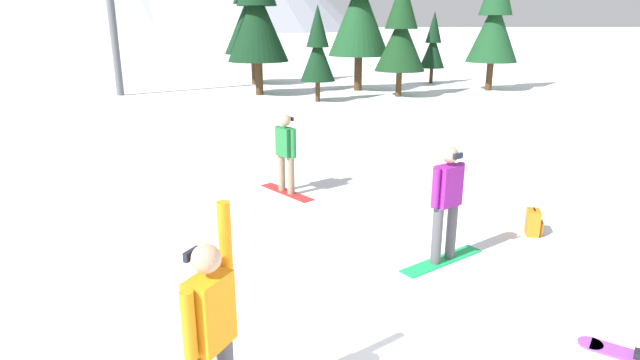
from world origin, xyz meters
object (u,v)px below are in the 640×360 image
snowboarder_midground (447,202)px  pine_tree_slender (253,7)px  pine_tree_tall (401,32)px  pine_tree_leaning (318,50)px  pine_tree_broad (360,2)px  snowboarder_foreground (211,335)px  backpack_orange (533,223)px  pine_tree_young (257,10)px  pine_tree_twin (495,19)px  snowboarder_background (286,152)px  pine_tree_short (433,45)px

snowboarder_midground → pine_tree_slender: bearing=98.7°
pine_tree_tall → pine_tree_leaning: bearing=-161.1°
pine_tree_leaning → pine_tree_broad: (2.45, 3.91, 2.14)m
pine_tree_leaning → pine_tree_tall: size_ratio=0.76×
snowboarder_foreground → backpack_orange: 6.40m
pine_tree_leaning → pine_tree_young: bearing=136.9°
snowboarder_midground → pine_tree_young: (-3.31, 19.23, 3.10)m
backpack_orange → pine_tree_young: bearing=105.7°
snowboarder_foreground → pine_tree_broad: bearing=78.4°
pine_tree_young → pine_tree_tall: 6.95m
pine_tree_tall → snowboarder_foreground: bearing=-107.0°
backpack_orange → pine_tree_twin: (6.96, 19.18, 3.45)m
snowboarder_background → pine_tree_twin: bearing=56.2°
snowboarder_midground → pine_tree_short: size_ratio=0.43×
pine_tree_short → pine_tree_broad: 6.06m
pine_tree_twin → snowboarder_background: bearing=-123.8°
snowboarder_background → pine_tree_short: size_ratio=0.41×
pine_tree_slender → pine_tree_twin: size_ratio=1.17×
pine_tree_young → pine_tree_tall: pine_tree_young is taller
backpack_orange → pine_tree_tall: pine_tree_tall is taller
pine_tree_short → pine_tree_leaning: bearing=-136.8°
snowboarder_background → backpack_orange: bearing=-32.3°
snowboarder_background → pine_tree_short: bearing=65.9°
snowboarder_foreground → pine_tree_short: pine_tree_short is taller
pine_tree_young → pine_tree_broad: pine_tree_broad is taller
pine_tree_slender → pine_tree_broad: size_ratio=0.96×
pine_tree_tall → pine_tree_twin: bearing=20.5°
pine_tree_slender → pine_tree_short: (10.39, -0.64, -2.05)m
pine_tree_short → pine_tree_broad: bearing=-148.9°
pine_tree_twin → pine_tree_slender: bearing=161.9°
snowboarder_foreground → pine_tree_broad: pine_tree_broad is taller
snowboarder_background → pine_tree_broad: (4.14, 17.09, 3.57)m
pine_tree_slender → pine_tree_twin: pine_tree_slender is taller
snowboarder_foreground → pine_tree_twin: bearing=63.0°
pine_tree_short → snowboarder_midground: bearing=-105.9°
pine_tree_slender → pine_tree_young: 4.94m
pine_tree_twin → pine_tree_tall: bearing=-159.5°
backpack_orange → pine_tree_leaning: size_ratio=0.11×
backpack_orange → pine_tree_young: (-5.15, 18.33, 3.83)m
pine_tree_tall → pine_tree_broad: pine_tree_broad is taller
pine_tree_twin → pine_tree_broad: (-6.95, 0.53, 0.80)m
pine_tree_slender → pine_tree_short: bearing=-3.5°
snowboarder_background → pine_tree_broad: bearing=76.4°
snowboarder_foreground → pine_tree_young: pine_tree_young is taller
snowboarder_foreground → pine_tree_short: (9.70, 26.70, 1.25)m
pine_tree_tall → backpack_orange: bearing=-95.4°
backpack_orange → pine_tree_broad: bearing=90.0°
pine_tree_tall → snowboarder_background: bearing=-111.5°
backpack_orange → pine_tree_young: 19.43m
snowboarder_foreground → pine_tree_tall: (6.49, 21.27, 2.05)m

